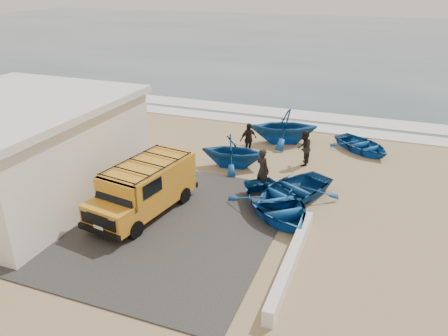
% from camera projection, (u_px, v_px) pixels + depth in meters
% --- Properties ---
extents(ground, '(160.00, 160.00, 0.00)m').
position_uv_depth(ground, '(193.00, 202.00, 18.99)').
color(ground, tan).
extents(slab, '(12.00, 10.00, 0.05)m').
position_uv_depth(slab, '(129.00, 215.00, 17.92)').
color(slab, '#3A3835').
rests_on(slab, ground).
extents(ocean, '(180.00, 88.00, 0.01)m').
position_uv_depth(ocean, '(345.00, 40.00, 66.83)').
color(ocean, '#385166').
rests_on(ocean, ground).
extents(surf_line, '(180.00, 1.60, 0.06)m').
position_uv_depth(surf_line, '(268.00, 122.00, 29.23)').
color(surf_line, white).
rests_on(surf_line, ground).
extents(surf_wash, '(180.00, 2.20, 0.04)m').
position_uv_depth(surf_wash, '(277.00, 112.00, 31.37)').
color(surf_wash, white).
rests_on(surf_wash, ground).
extents(building, '(8.40, 9.40, 4.30)m').
position_uv_depth(building, '(15.00, 150.00, 18.84)').
color(building, white).
rests_on(building, ground).
extents(parapet, '(0.35, 6.00, 0.55)m').
position_uv_depth(parapet, '(291.00, 260.00, 14.69)').
color(parapet, silver).
rests_on(parapet, ground).
extents(van, '(2.74, 5.30, 2.17)m').
position_uv_depth(van, '(145.00, 187.00, 17.77)').
color(van, orange).
rests_on(van, ground).
extents(boat_near_left, '(5.31, 5.51, 0.93)m').
position_uv_depth(boat_near_left, '(276.00, 204.00, 17.92)').
color(boat_near_left, '#13519B').
rests_on(boat_near_left, ground).
extents(boat_near_right, '(4.70, 5.17, 0.88)m').
position_uv_depth(boat_near_right, '(292.00, 190.00, 19.11)').
color(boat_near_right, '#13519B').
rests_on(boat_near_right, ground).
extents(boat_mid_left, '(3.64, 3.26, 1.73)m').
position_uv_depth(boat_mid_left, '(233.00, 151.00, 22.18)').
color(boat_mid_left, '#13519B').
rests_on(boat_mid_left, ground).
extents(boat_far_left, '(4.79, 4.47, 2.04)m').
position_uv_depth(boat_far_left, '(284.00, 126.00, 25.37)').
color(boat_far_left, '#13519B').
rests_on(boat_far_left, ground).
extents(boat_far_right, '(4.37, 4.28, 0.74)m').
position_uv_depth(boat_far_right, '(362.00, 145.00, 24.35)').
color(boat_far_right, '#13519B').
rests_on(boat_far_right, ground).
extents(fisherman_front, '(0.88, 0.80, 2.01)m').
position_uv_depth(fisherman_front, '(263.00, 170.00, 19.72)').
color(fisherman_front, black).
rests_on(fisherman_front, ground).
extents(fisherman_middle, '(0.73, 0.92, 1.86)m').
position_uv_depth(fisherman_middle, '(304.00, 148.00, 22.39)').
color(fisherman_middle, black).
rests_on(fisherman_middle, ground).
extents(fisherman_back, '(0.98, 1.13, 1.82)m').
position_uv_depth(fisherman_back, '(248.00, 139.00, 23.65)').
color(fisherman_back, black).
rests_on(fisherman_back, ground).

